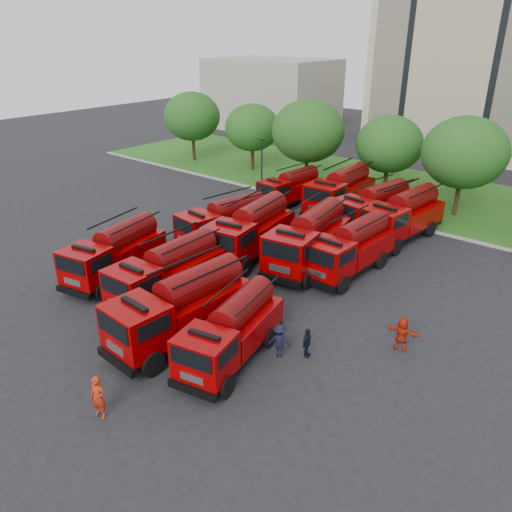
{
  "coord_description": "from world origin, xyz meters",
  "views": [
    {
      "loc": [
        18.14,
        -17.47,
        13.99
      ],
      "look_at": [
        1.1,
        3.04,
        1.8
      ],
      "focal_mm": 35.0,
      "sensor_mm": 36.0,
      "label": 1
    }
  ],
  "objects": [
    {
      "name": "curb",
      "position": [
        0.0,
        17.9,
        0.07
      ],
      "size": [
        70.0,
        0.3,
        0.14
      ],
      "primitive_type": "cube",
      "color": "gray",
      "rests_on": "ground"
    },
    {
      "name": "side_building",
      "position": [
        -30.0,
        44.0,
        5.0
      ],
      "size": [
        18.0,
        12.0,
        10.0
      ],
      "primitive_type": "cube",
      "color": "gray",
      "rests_on": "ground"
    },
    {
      "name": "fire_truck_10",
      "position": [
        2.2,
        15.57,
        1.71
      ],
      "size": [
        3.74,
        7.77,
        3.4
      ],
      "rotation": [
        0.0,
        0.0,
        -0.16
      ],
      "color": "black",
      "rests_on": "ground"
    },
    {
      "name": "fire_truck_6",
      "position": [
        2.08,
        7.12,
        1.84
      ],
      "size": [
        3.97,
        8.35,
        3.65
      ],
      "rotation": [
        0.0,
        0.0,
        0.16
      ],
      "color": "black",
      "rests_on": "ground"
    },
    {
      "name": "fire_truck_7",
      "position": [
        4.64,
        7.91,
        1.66
      ],
      "size": [
        2.87,
        7.35,
        3.31
      ],
      "rotation": [
        0.0,
        0.0,
        -0.03
      ],
      "color": "black",
      "rests_on": "ground"
    },
    {
      "name": "firefighter_3",
      "position": [
        6.63,
        -1.9,
        0.0
      ],
      "size": [
        1.22,
        0.98,
        1.68
      ],
      "primitive_type": "imported",
      "rotation": [
        0.0,
        0.0,
        3.6
      ],
      "color": "black",
      "rests_on": "ground"
    },
    {
      "name": "fire_truck_0",
      "position": [
        -6.03,
        -1.73,
        1.64
      ],
      "size": [
        3.91,
        7.53,
        3.27
      ],
      "rotation": [
        0.0,
        0.0,
        0.21
      ],
      "color": "black",
      "rests_on": "ground"
    },
    {
      "name": "fire_truck_11",
      "position": [
        4.73,
        15.12,
        1.78
      ],
      "size": [
        3.44,
        7.99,
        3.54
      ],
      "rotation": [
        0.0,
        0.0,
        -0.1
      ],
      "color": "black",
      "rests_on": "ground"
    },
    {
      "name": "lamp_post_0",
      "position": [
        -10.0,
        17.2,
        2.9
      ],
      "size": [
        0.6,
        0.25,
        5.11
      ],
      "color": "black",
      "rests_on": "ground"
    },
    {
      "name": "tree_3",
      "position": [
        -1.0,
        24.0,
        4.68
      ],
      "size": [
        5.88,
        5.88,
        7.19
      ],
      "color": "#382314",
      "rests_on": "ground"
    },
    {
      "name": "firefighter_4",
      "position": [
        -5.26,
        4.47,
        0.0
      ],
      "size": [
        1.08,
        1.02,
        1.85
      ],
      "primitive_type": "imported",
      "rotation": [
        0.0,
        0.0,
        2.48
      ],
      "color": "black",
      "rests_on": "ground"
    },
    {
      "name": "lawn",
      "position": [
        0.0,
        26.0,
        0.06
      ],
      "size": [
        70.0,
        16.0,
        0.12
      ],
      "primitive_type": "cube",
      "color": "#1A4D14",
      "rests_on": "ground"
    },
    {
      "name": "firefighter_5",
      "position": [
        10.77,
        2.19,
        0.0
      ],
      "size": [
        1.71,
        0.93,
        1.75
      ],
      "primitive_type": "imported",
      "rotation": [
        0.0,
        0.0,
        3.29
      ],
      "color": "#B1240D",
      "rests_on": "ground"
    },
    {
      "name": "firefighter_2",
      "position": [
        7.61,
        -1.11,
        0.0
      ],
      "size": [
        0.65,
        0.95,
        1.49
      ],
      "primitive_type": "imported",
      "rotation": [
        0.0,
        0.0,
        1.75
      ],
      "color": "black",
      "rests_on": "ground"
    },
    {
      "name": "firefighter_1",
      "position": [
        -0.99,
        -4.46,
        0.0
      ],
      "size": [
        0.91,
        0.61,
        1.73
      ],
      "primitive_type": "imported",
      "rotation": [
        0.0,
        0.0,
        -0.19
      ],
      "color": "#B1240D",
      "rests_on": "ground"
    },
    {
      "name": "fire_truck_8",
      "position": [
        -6.04,
        16.3,
        1.5
      ],
      "size": [
        2.83,
        6.7,
        2.98
      ],
      "rotation": [
        0.0,
        0.0,
        -0.08
      ],
      "color": "black",
      "rests_on": "ground"
    },
    {
      "name": "fire_truck_4",
      "position": [
        -4.49,
        6.33,
        1.64
      ],
      "size": [
        3.43,
        7.44,
        3.26
      ],
      "rotation": [
        0.0,
        0.0,
        -0.14
      ],
      "color": "black",
      "rests_on": "ground"
    },
    {
      "name": "tree_0",
      "position": [
        -24.0,
        22.0,
        5.02
      ],
      "size": [
        6.3,
        6.3,
        7.7
      ],
      "color": "#382314",
      "rests_on": "ground"
    },
    {
      "name": "fire_truck_3",
      "position": [
        5.09,
        -3.48,
        1.52
      ],
      "size": [
        3.62,
        6.94,
        3.01
      ],
      "rotation": [
        0.0,
        0.0,
        0.21
      ],
      "color": "black",
      "rests_on": "ground"
    },
    {
      "name": "fire_truck_9",
      "position": [
        -1.74,
        17.29,
        1.82
      ],
      "size": [
        3.27,
        8.07,
        3.61
      ],
      "rotation": [
        0.0,
        0.0,
        0.06
      ],
      "color": "black",
      "rests_on": "ground"
    },
    {
      "name": "fire_truck_1",
      "position": [
        -1.45,
        -1.55,
        1.68
      ],
      "size": [
        2.96,
        7.43,
        3.33
      ],
      "rotation": [
        0.0,
        0.0,
        0.05
      ],
      "color": "black",
      "rests_on": "ground"
    },
    {
      "name": "tree_4",
      "position": [
        6.0,
        22.5,
        5.22
      ],
      "size": [
        6.55,
        6.55,
        8.01
      ],
      "color": "#382314",
      "rests_on": "ground"
    },
    {
      "name": "ground",
      "position": [
        0.0,
        0.0,
        0.0
      ],
      "size": [
        140.0,
        140.0,
        0.0
      ],
      "primitive_type": "plane",
      "color": "black",
      "rests_on": "ground"
    },
    {
      "name": "tree_1",
      "position": [
        -16.0,
        23.0,
        4.55
      ],
      "size": [
        5.71,
        5.71,
        6.98
      ],
      "color": "#382314",
      "rests_on": "ground"
    },
    {
      "name": "fire_truck_5",
      "position": [
        -1.74,
        5.94,
        1.81
      ],
      "size": [
        3.95,
        8.24,
        3.6
      ],
      "rotation": [
        0.0,
        0.0,
        0.16
      ],
      "color": "black",
      "rests_on": "ground"
    },
    {
      "name": "fire_truck_2",
      "position": [
        2.09,
        -3.77,
        1.76
      ],
      "size": [
        3.12,
        7.79,
        3.49
      ],
      "rotation": [
        0.0,
        0.0,
        -0.05
      ],
      "color": "black",
      "rests_on": "ground"
    },
    {
      "name": "firefighter_0",
      "position": [
        3.62,
        -9.61,
        0.0
      ],
      "size": [
        0.79,
        0.66,
        1.87
      ],
      "primitive_type": "imported",
      "rotation": [
        0.0,
        0.0,
        0.25
      ],
      "color": "#B1240D",
      "rests_on": "ground"
    },
    {
      "name": "tree_2",
      "position": [
        -8.0,
        21.5,
        5.35
      ],
      "size": [
        6.72,
        6.72,
        8.22
      ],
      "color": "#382314",
      "rests_on": "ground"
    }
  ]
}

